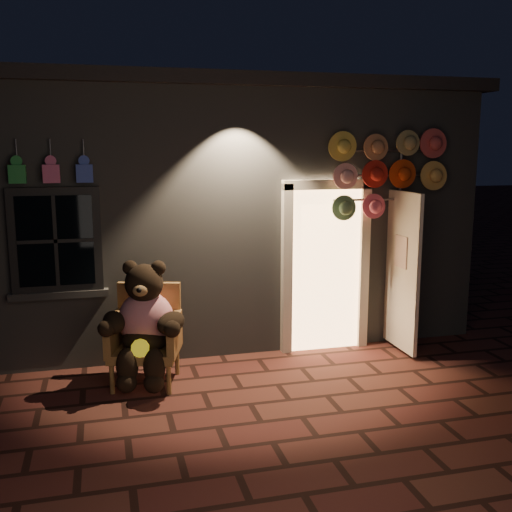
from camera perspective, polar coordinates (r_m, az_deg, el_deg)
name	(u,v)px	position (r m, az deg, el deg)	size (l,w,h in m)	color
ground	(250,404)	(6.30, -0.53, -13.93)	(60.00, 60.00, 0.00)	#53291F
shop_building	(190,201)	(9.70, -6.28, 5.24)	(7.30, 5.95, 3.51)	slate
wicker_armchair	(146,334)	(6.81, -10.40, -7.35)	(0.89, 0.84, 1.08)	olive
teddy_bear	(145,323)	(6.62, -10.57, -6.30)	(0.94, 0.85, 1.34)	red
hat_rack	(384,172)	(7.67, 12.14, 7.80)	(1.57, 0.22, 2.77)	#59595E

